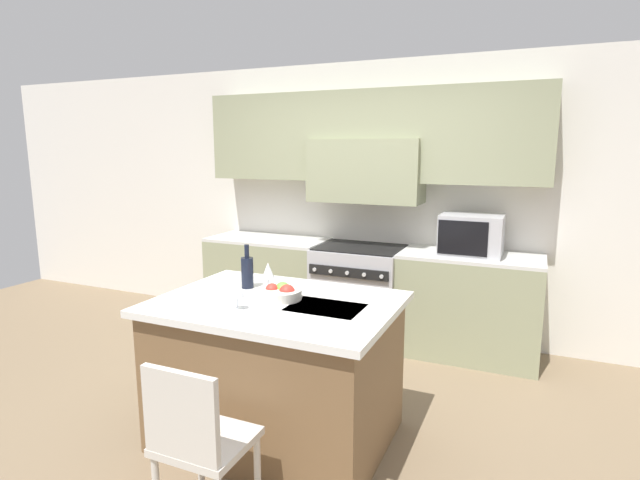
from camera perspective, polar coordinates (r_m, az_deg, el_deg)
name	(u,v)px	position (r m, az deg, el deg)	size (l,w,h in m)	color
ground_plane	(279,421)	(3.69, -4.66, -19.90)	(10.00, 10.00, 0.00)	#7A664C
back_cabinetry	(370,177)	(4.99, 5.77, 7.22)	(10.00, 0.46, 2.70)	silver
back_counter	(360,292)	(4.94, 4.63, -5.99)	(3.29, 0.62, 0.94)	gray
range_stove	(360,293)	(4.92, 4.55, -6.08)	(0.83, 0.70, 0.93)	#B7B7BC
microwave	(471,235)	(4.58, 16.91, 0.58)	(0.53, 0.42, 0.36)	#B7B7BC
kitchen_island	(278,369)	(3.31, -4.87, -14.53)	(1.48, 1.09, 0.93)	brown
island_chair	(197,438)	(2.60, -13.87, -21.14)	(0.42, 0.40, 0.90)	beige
wine_bottle	(247,272)	(3.41, -8.31, -3.58)	(0.08, 0.08, 0.30)	black
wine_glass_near	(237,289)	(2.97, -9.46, -5.56)	(0.08, 0.08, 0.18)	white
wine_glass_far	(268,271)	(3.37, -5.96, -3.54)	(0.08, 0.08, 0.18)	white
fruit_bowl	(280,293)	(3.17, -4.56, -6.04)	(0.28, 0.28, 0.10)	silver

